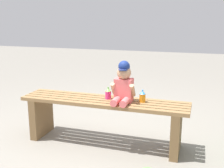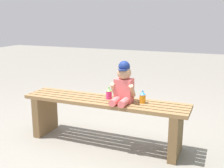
# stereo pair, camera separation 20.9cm
# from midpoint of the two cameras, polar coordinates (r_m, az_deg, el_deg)

# --- Properties ---
(ground_plane) EXTENTS (16.00, 16.00, 0.00)m
(ground_plane) POSITION_cam_midpoint_polar(r_m,az_deg,el_deg) (2.97, 0.53, -11.96)
(ground_plane) COLOR gray
(park_bench) EXTENTS (1.70, 0.36, 0.47)m
(park_bench) POSITION_cam_midpoint_polar(r_m,az_deg,el_deg) (2.85, 0.54, -6.17)
(park_bench) COLOR olive
(park_bench) RESTS_ON ground_plane
(child_figure) EXTENTS (0.23, 0.27, 0.40)m
(child_figure) POSITION_cam_midpoint_polar(r_m,az_deg,el_deg) (2.67, 4.60, -0.15)
(child_figure) COLOR #E56666
(child_figure) RESTS_ON park_bench
(sippy_cup_left) EXTENTS (0.06, 0.06, 0.12)m
(sippy_cup_left) POSITION_cam_midpoint_polar(r_m,az_deg,el_deg) (2.80, 1.52, -1.94)
(sippy_cup_left) COLOR #E5337F
(sippy_cup_left) RESTS_ON park_bench
(sippy_cup_right) EXTENTS (0.06, 0.06, 0.12)m
(sippy_cup_right) POSITION_cam_midpoint_polar(r_m,az_deg,el_deg) (2.70, 8.51, -2.68)
(sippy_cup_right) COLOR orange
(sippy_cup_right) RESTS_ON park_bench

